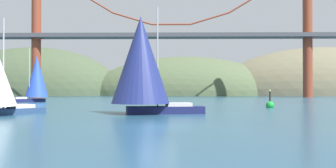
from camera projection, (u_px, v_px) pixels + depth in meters
name	position (u px, v px, depth m)	size (l,w,h in m)	color
ground_plane	(158.00, 127.00, 26.62)	(360.00, 360.00, 0.00)	navy
headland_center	(185.00, 95.00, 161.51)	(76.95, 44.00, 30.55)	#4C5B3D
headland_right	(324.00, 95.00, 160.57)	(88.43, 44.00, 37.99)	#6B664C
headland_left	(34.00, 95.00, 162.53)	(70.59, 44.00, 38.21)	#425138
suspension_bridge	(171.00, 31.00, 121.85)	(117.19, 6.00, 42.96)	brown
sailboat_navy_sail	(142.00, 62.00, 40.49)	(9.80, 6.73, 10.72)	#191E4C
sailboat_blue_spinnaker	(36.00, 78.00, 78.80)	(7.63, 8.33, 10.32)	#191E4C
channel_buoy	(270.00, 105.00, 54.16)	(1.10, 1.10, 2.64)	green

